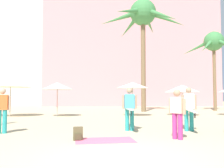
# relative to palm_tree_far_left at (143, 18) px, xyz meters

# --- Properties ---
(ground) EXTENTS (120.00, 120.00, 0.00)m
(ground) POSITION_rel_palm_tree_far_left_xyz_m (-3.46, -16.25, -8.71)
(ground) COLOR #C6B28C
(hotel_pink) EXTENTS (25.08, 11.18, 17.77)m
(hotel_pink) POSITION_rel_palm_tree_far_left_xyz_m (0.54, 16.32, 0.17)
(hotel_pink) COLOR pink
(hotel_pink) RESTS_ON ground
(hotel_tower_gray) EXTENTS (15.53, 10.73, 22.59)m
(hotel_tower_gray) POSITION_rel_palm_tree_far_left_xyz_m (-15.76, 22.17, 2.58)
(hotel_tower_gray) COLOR beige
(hotel_tower_gray) RESTS_ON ground
(palm_tree_far_left) EXTENTS (8.14, 7.14, 10.46)m
(palm_tree_far_left) POSITION_rel_palm_tree_far_left_xyz_m (0.00, 0.00, 0.00)
(palm_tree_far_left) COLOR brown
(palm_tree_far_left) RESTS_ON ground
(palm_tree_left) EXTENTS (5.82, 5.92, 7.74)m
(palm_tree_left) POSITION_rel_palm_tree_far_left_xyz_m (7.17, 0.86, -2.27)
(palm_tree_left) COLOR brown
(palm_tree_left) RESTS_ON ground
(cafe_umbrella_1) EXTENTS (2.11, 2.11, 2.35)m
(cafe_umbrella_1) POSITION_rel_palm_tree_far_left_xyz_m (-6.87, -5.22, -6.61)
(cafe_umbrella_1) COLOR gray
(cafe_umbrella_1) RESTS_ON ground
(cafe_umbrella_2) EXTENTS (2.73, 2.73, 2.45)m
(cafe_umbrella_2) POSITION_rel_palm_tree_far_left_xyz_m (-10.12, -5.04, -6.47)
(cafe_umbrella_2) COLOR gray
(cafe_umbrella_2) RESTS_ON ground
(cafe_umbrella_3) EXTENTS (2.25, 2.25, 2.37)m
(cafe_umbrella_3) POSITION_rel_palm_tree_far_left_xyz_m (-1.67, -5.14, -6.54)
(cafe_umbrella_3) COLOR gray
(cafe_umbrella_3) RESTS_ON ground
(cafe_umbrella_4) EXTENTS (2.45, 2.45, 2.21)m
(cafe_umbrella_4) POSITION_rel_palm_tree_far_left_xyz_m (1.94, -4.89, -6.77)
(cafe_umbrella_4) COLOR gray
(cafe_umbrella_4) RESTS_ON ground
(beach_towel) EXTENTS (1.95, 1.25, 0.01)m
(beach_towel) POSITION_rel_palm_tree_far_left_xyz_m (-3.71, -14.05, -8.71)
(beach_towel) COLOR #EF6684
(beach_towel) RESTS_ON ground
(backpack) EXTENTS (0.32, 0.27, 0.42)m
(backpack) POSITION_rel_palm_tree_far_left_xyz_m (-4.55, -13.98, -8.51)
(backpack) COLOR brown
(backpack) RESTS_ON ground
(person_far_right) EXTENTS (0.61, 2.98, 1.75)m
(person_far_right) POSITION_rel_palm_tree_far_left_xyz_m (-0.32, -12.08, -7.77)
(person_far_right) COLOR teal
(person_far_right) RESTS_ON ground
(person_near_right) EXTENTS (0.60, 2.81, 1.74)m
(person_near_right) POSITION_rel_palm_tree_far_left_xyz_m (-2.68, -11.87, -7.78)
(person_near_right) COLOR teal
(person_near_right) RESTS_ON ground
(person_far_left) EXTENTS (0.61, 0.29, 1.71)m
(person_far_left) POSITION_rel_palm_tree_far_left_xyz_m (-7.55, -12.48, -7.78)
(person_far_left) COLOR teal
(person_far_left) RESTS_ON ground
(person_mid_right) EXTENTS (0.47, 0.52, 1.62)m
(person_mid_right) POSITION_rel_palm_tree_far_left_xyz_m (-1.36, -13.95, -7.83)
(person_mid_right) COLOR #B7337F
(person_mid_right) RESTS_ON ground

